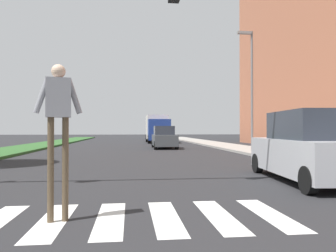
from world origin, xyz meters
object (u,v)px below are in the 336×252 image
object	(u,v)px
sedan_midblock	(164,138)
sedan_far_horizon	(152,134)
sedan_distant	(155,135)
truck_box_delivery	(157,128)
pedestrian_performer	(58,117)
street_lamp_right	(250,80)
suv_crossing	(309,148)

from	to	relation	value
sedan_midblock	sedan_far_horizon	xyz separation A→B (m)	(1.00, 29.38, -0.01)
sedan_midblock	sedan_distant	xyz separation A→B (m)	(0.38, 14.91, -0.02)
truck_box_delivery	sedan_midblock	bearing A→B (deg)	-92.11
pedestrian_performer	sedan_distant	world-z (taller)	pedestrian_performer
street_lamp_right	pedestrian_performer	world-z (taller)	street_lamp_right
sedan_midblock	truck_box_delivery	size ratio (longest dim) A/B	0.68
pedestrian_performer	sedan_far_horizon	world-z (taller)	pedestrian_performer
street_lamp_right	pedestrian_performer	distance (m)	17.00
sedan_far_horizon	street_lamp_right	bearing A→B (deg)	-83.65
street_lamp_right	pedestrian_performer	bearing A→B (deg)	-121.13
sedan_distant	truck_box_delivery	bearing A→B (deg)	-89.44
suv_crossing	truck_box_delivery	world-z (taller)	truck_box_delivery
suv_crossing	sedan_midblock	distance (m)	16.75
pedestrian_performer	sedan_midblock	bearing A→B (deg)	79.24
sedan_distant	truck_box_delivery	world-z (taller)	truck_box_delivery
truck_box_delivery	sedan_distant	bearing A→B (deg)	90.56
pedestrian_performer	sedan_midblock	xyz separation A→B (m)	(3.77, 19.86, -0.86)
suv_crossing	sedan_distant	xyz separation A→B (m)	(-1.97, 31.50, -0.15)
sedan_far_horizon	sedan_midblock	bearing A→B (deg)	-91.95
street_lamp_right	sedan_midblock	bearing A→B (deg)	131.51
pedestrian_performer	truck_box_delivery	xyz separation A→B (m)	(4.19, 31.03, -0.03)
street_lamp_right	truck_box_delivery	world-z (taller)	street_lamp_right
sedan_distant	sedan_far_horizon	xyz separation A→B (m)	(0.62, 14.46, 0.01)
pedestrian_performer	truck_box_delivery	distance (m)	31.31
suv_crossing	truck_box_delivery	size ratio (longest dim) A/B	0.76
street_lamp_right	sedan_distant	xyz separation A→B (m)	(-4.51, 20.43, -3.81)
pedestrian_performer	street_lamp_right	bearing A→B (deg)	58.87
street_lamp_right	pedestrian_performer	xyz separation A→B (m)	(-8.66, -14.34, -2.93)
street_lamp_right	truck_box_delivery	bearing A→B (deg)	105.01
pedestrian_performer	sedan_distant	bearing A→B (deg)	83.20
street_lamp_right	sedan_far_horizon	distance (m)	35.32
sedan_distant	truck_box_delivery	distance (m)	3.84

